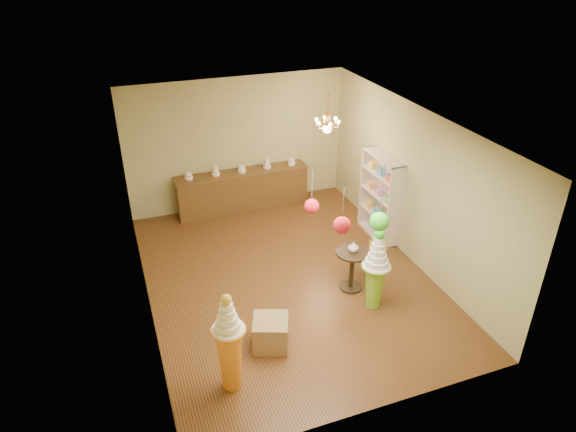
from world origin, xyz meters
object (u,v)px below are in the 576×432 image
object	(u,v)px
sideboard	(243,190)
round_table	(352,265)
pedestal_green	(375,276)
pedestal_orange	(230,351)

from	to	relation	value
sideboard	round_table	xyz separation A→B (m)	(0.98, -3.66, 0.02)
pedestal_green	pedestal_orange	xyz separation A→B (m)	(-2.73, -0.90, 0.02)
sideboard	round_table	size ratio (longest dim) A/B	3.79
pedestal_green	round_table	world-z (taller)	pedestal_green
sideboard	round_table	bearing A→B (deg)	-75.07
pedestal_green	round_table	distance (m)	0.62
pedestal_orange	round_table	distance (m)	3.00
pedestal_green	pedestal_orange	size ratio (longest dim) A/B	0.96
pedestal_green	round_table	bearing A→B (deg)	102.48
round_table	sideboard	bearing A→B (deg)	104.93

